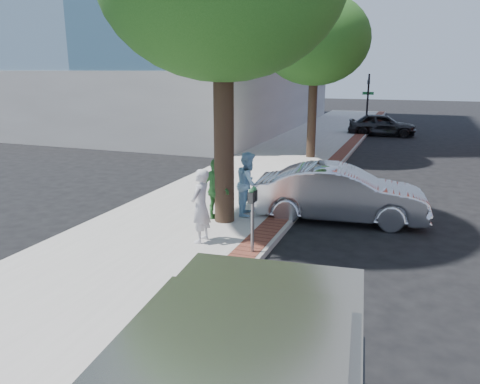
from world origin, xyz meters
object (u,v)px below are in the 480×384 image
at_px(person_gray, 201,206).
at_px(sedan_silver, 340,194).
at_px(bg_car, 382,125).
at_px(person_green, 216,190).
at_px(parking_meter, 253,206).
at_px(person_officer, 249,184).

distance_m(person_gray, sedan_silver, 4.21).
bearing_deg(bg_car, sedan_silver, 176.64).
height_order(person_gray, bg_car, person_gray).
bearing_deg(person_green, sedan_silver, -126.35).
distance_m(person_green, bg_car, 20.00).
distance_m(parking_meter, person_officer, 2.81).
distance_m(person_officer, bg_car, 19.14).
distance_m(person_gray, person_green, 1.66).
xyz_separation_m(person_gray, bg_car, (2.42, 21.43, -0.31)).
bearing_deg(parking_meter, bg_car, 87.14).
xyz_separation_m(person_officer, person_green, (-0.64, -0.78, -0.04)).
bearing_deg(person_green, person_officer, -103.50).
height_order(parking_meter, sedan_silver, parking_meter).
relative_size(person_officer, bg_car, 0.42).
relative_size(person_gray, person_officer, 0.99).
height_order(parking_meter, person_green, person_green).
relative_size(person_gray, bg_car, 0.42).
relative_size(parking_meter, bg_car, 0.36).
xyz_separation_m(person_green, bg_car, (2.75, 19.80, -0.28)).
height_order(person_officer, sedan_silver, person_officer).
bearing_deg(sedan_silver, bg_car, -6.19).
relative_size(person_green, bg_car, 0.40).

